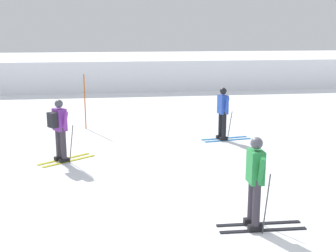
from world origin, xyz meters
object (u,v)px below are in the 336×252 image
skier_green (255,180)px  trail_marker_pole (85,102)px  skier_blue (223,112)px  skier_purple (59,128)px

skier_green → trail_marker_pole: trail_marker_pole is taller
skier_blue → trail_marker_pole: size_ratio=0.87×
trail_marker_pole → skier_green: bearing=-68.6°
skier_purple → skier_green: bearing=-50.1°
skier_purple → trail_marker_pole: bearing=82.9°
skier_purple → trail_marker_pole: 4.01m
skier_blue → skier_green: same height
skier_blue → skier_purple: (-4.98, -1.75, 0.04)m
skier_green → trail_marker_pole: bearing=111.4°
skier_blue → trail_marker_pole: bearing=153.5°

